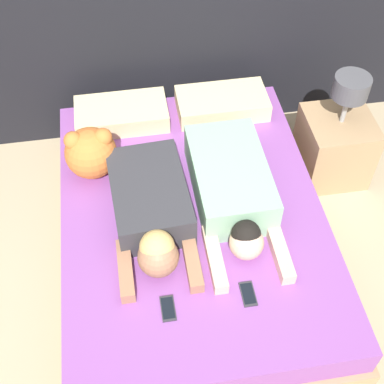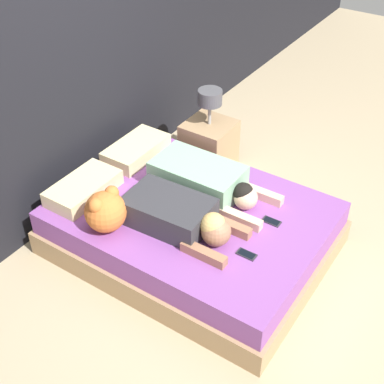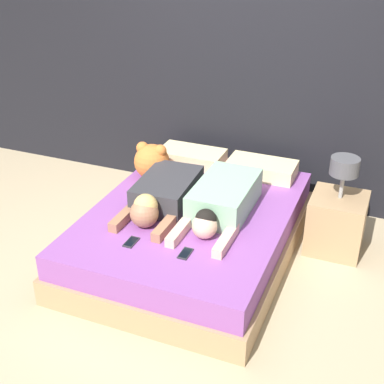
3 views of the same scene
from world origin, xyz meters
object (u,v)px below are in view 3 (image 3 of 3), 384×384
bed (192,232)px  plush_toy (152,161)px  person_left (162,195)px  cell_phone_left (131,242)px  nightstand (337,219)px  cell_phone_right (185,253)px  pillow_head_left (192,157)px  person_right (221,201)px  pillow_head_right (262,168)px

bed → plush_toy: plush_toy is taller
person_left → cell_phone_left: size_ratio=6.58×
nightstand → bed: bearing=-154.3°
cell_phone_right → plush_toy: 1.18m
pillow_head_left → person_left: (0.10, -0.83, 0.04)m
person_left → plush_toy: plush_toy is taller
person_right → nightstand: nightstand is taller
pillow_head_left → plush_toy: 0.46m
cell_phone_left → plush_toy: 1.02m
cell_phone_right → plush_toy: (-0.70, 0.94, 0.15)m
person_right → cell_phone_left: person_right is taller
person_right → bed: bearing=-174.1°
pillow_head_right → plush_toy: bearing=-154.5°
bed → pillow_head_left: (-0.32, 0.78, 0.26)m
cell_phone_left → bed: bearing=70.0°
cell_phone_right → nightstand: bearing=51.6°
person_right → cell_phone_left: bearing=-125.9°
bed → pillow_head_left: 0.88m
pillow_head_left → person_left: bearing=-83.3°
plush_toy → pillow_head_left: bearing=64.1°
plush_toy → nightstand: size_ratio=0.40×
bed → plush_toy: 0.73m
person_right → cell_phone_right: (-0.04, -0.59, -0.10)m
pillow_head_right → plush_toy: (-0.84, -0.40, 0.10)m
cell_phone_left → person_right: bearing=54.1°
plush_toy → cell_phone_right: bearing=-53.3°
bed → cell_phone_right: cell_phone_right is taller
bed → cell_phone_left: 0.65m
person_right → cell_phone_left: (-0.44, -0.60, -0.10)m
person_left → cell_phone_right: (0.41, -0.51, -0.10)m
pillow_head_left → person_left: person_left is taller
person_right → cell_phone_right: person_right is taller
person_right → plush_toy: plush_toy is taller
pillow_head_left → person_left: 0.84m
cell_phone_right → cell_phone_left: bearing=-177.9°
person_left → pillow_head_left: bearing=96.7°
cell_phone_right → nightstand: size_ratio=0.17×
plush_toy → nightstand: 1.57m
pillow_head_left → cell_phone_right: 1.44m
pillow_head_right → plush_toy: plush_toy is taller
person_left → cell_phone_left: bearing=-88.5°
pillow_head_left → cell_phone_left: bearing=-85.3°
plush_toy → nightstand: nightstand is taller
bed → plush_toy: size_ratio=6.38×
bed → pillow_head_left: size_ratio=3.47×
cell_phone_right → nightstand: (0.84, 1.06, -0.13)m
cell_phone_left → nightstand: nightstand is taller
pillow_head_left → nightstand: size_ratio=0.73×
cell_phone_left → person_left: bearing=91.5°
bed → pillow_head_right: size_ratio=3.47×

